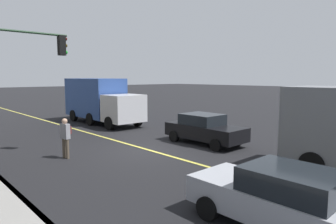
# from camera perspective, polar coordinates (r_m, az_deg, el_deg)

# --- Properties ---
(ground) EXTENTS (200.00, 200.00, 0.00)m
(ground) POSITION_cam_1_polar(r_m,az_deg,el_deg) (14.66, -3.84, -7.22)
(ground) COLOR black
(curb_edge) EXTENTS (80.00, 0.16, 0.15)m
(curb_edge) POSITION_cam_1_polar(r_m,az_deg,el_deg) (11.89, -29.41, -11.04)
(curb_edge) COLOR slate
(curb_edge) RESTS_ON ground
(lane_stripe_center) EXTENTS (80.00, 0.16, 0.01)m
(lane_stripe_center) POSITION_cam_1_polar(r_m,az_deg,el_deg) (14.66, -3.84, -7.20)
(lane_stripe_center) COLOR #D8CC4C
(lane_stripe_center) RESTS_ON ground
(car_silver) EXTENTS (4.26, 1.90, 1.51)m
(car_silver) POSITION_cam_1_polar(r_m,az_deg,el_deg) (7.55, 20.93, -15.13)
(car_silver) COLOR #A8AAB2
(car_silver) RESTS_ON ground
(car_black) EXTENTS (4.38, 1.99, 1.56)m
(car_black) POSITION_cam_1_polar(r_m,az_deg,el_deg) (16.01, 6.94, -3.17)
(car_black) COLOR black
(car_black) RESTS_ON ground
(truck_blue) EXTENTS (7.83, 2.60, 3.40)m
(truck_blue) POSITION_cam_1_polar(r_m,az_deg,el_deg) (23.47, -12.81, 2.27)
(truck_blue) COLOR silver
(truck_blue) RESTS_ON ground
(pedestrian_with_backpack) EXTENTS (0.46, 0.43, 1.75)m
(pedestrian_with_backpack) POSITION_cam_1_polar(r_m,az_deg,el_deg) (13.69, -18.94, -4.15)
(pedestrian_with_backpack) COLOR brown
(pedestrian_with_backpack) RESTS_ON ground
(traffic_light_mast) EXTENTS (0.28, 4.06, 5.70)m
(traffic_light_mast) POSITION_cam_1_polar(r_m,az_deg,el_deg) (14.00, -27.74, 7.54)
(traffic_light_mast) COLOR #1E3823
(traffic_light_mast) RESTS_ON ground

